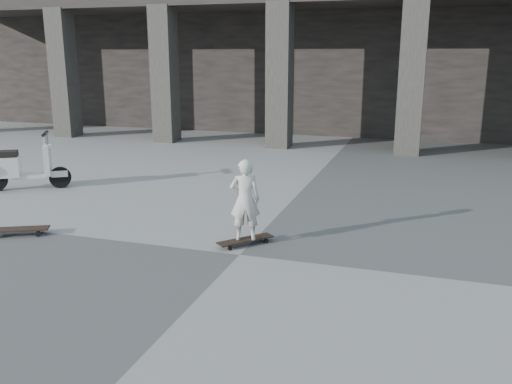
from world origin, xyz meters
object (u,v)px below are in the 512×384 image
(longboard, at_px, (245,240))
(skateboard_spare, at_px, (17,230))
(scooter, at_px, (12,168))
(child, at_px, (245,200))

(longboard, height_order, skateboard_spare, skateboard_spare)
(skateboard_spare, relative_size, scooter, 0.62)
(longboard, xyz_separation_m, skateboard_spare, (-3.37, -0.65, 0.02))
(skateboard_spare, bearing_deg, scooter, 106.01)
(longboard, bearing_deg, child, -128.43)
(child, bearing_deg, skateboard_spare, -7.00)
(longboard, xyz_separation_m, child, (0.00, -0.00, 0.59))
(skateboard_spare, height_order, child, child)
(skateboard_spare, distance_m, scooter, 3.06)
(child, bearing_deg, scooter, -34.47)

